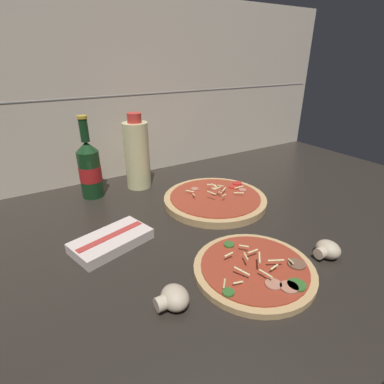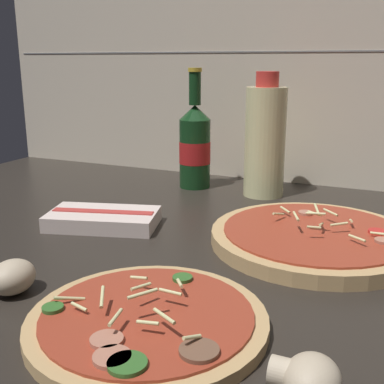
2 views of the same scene
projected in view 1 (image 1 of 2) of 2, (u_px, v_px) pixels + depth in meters
The scene contains 9 objects.
counter_slab at pixel (224, 225), 78.67cm from camera, with size 160.00×90.00×2.50cm.
tile_backsplash at pixel (147, 94), 102.01cm from camera, with size 160.00×1.13×60.00cm.
pizza_near at pixel (254, 269), 59.25cm from camera, with size 24.03×24.03×4.46cm.
pizza_far at pixel (215, 199), 87.21cm from camera, with size 29.67×29.67×5.85cm.
beer_bottle at pixel (90, 169), 88.54cm from camera, with size 6.47×6.47×24.34cm.
oil_bottle at pixel (137, 154), 94.39cm from camera, with size 7.81×7.81×23.77cm.
mushroom_left at pixel (173, 298), 50.58cm from camera, with size 5.86×5.58×3.90cm.
mushroom_right at pixel (327, 250), 63.36cm from camera, with size 5.58×5.31×3.72cm.
dish_towel at pixel (112, 241), 67.59cm from camera, with size 19.08×13.74×2.56cm.
Camera 1 is at (-42.67, -53.55, 41.82)cm, focal length 28.00 mm.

